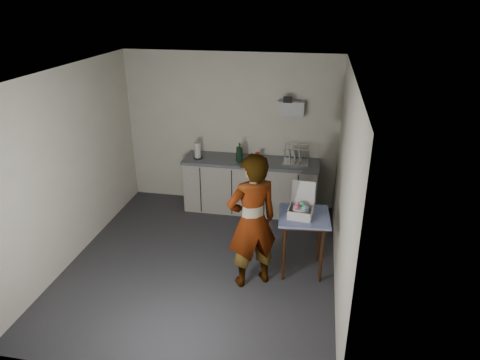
% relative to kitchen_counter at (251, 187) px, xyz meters
% --- Properties ---
extents(ground, '(4.00, 4.00, 0.00)m').
position_rel_kitchen_counter_xyz_m(ground, '(-0.40, -1.70, -0.43)').
color(ground, '#2A2A2F').
rests_on(ground, ground).
extents(wall_back, '(3.60, 0.02, 2.60)m').
position_rel_kitchen_counter_xyz_m(wall_back, '(-0.40, 0.29, 0.87)').
color(wall_back, beige).
rests_on(wall_back, ground).
extents(wall_right, '(0.02, 4.00, 2.60)m').
position_rel_kitchen_counter_xyz_m(wall_right, '(1.39, -1.70, 0.87)').
color(wall_right, beige).
rests_on(wall_right, ground).
extents(wall_left, '(0.02, 4.00, 2.60)m').
position_rel_kitchen_counter_xyz_m(wall_left, '(-2.19, -1.70, 0.87)').
color(wall_left, beige).
rests_on(wall_left, ground).
extents(ceiling, '(3.60, 4.00, 0.01)m').
position_rel_kitchen_counter_xyz_m(ceiling, '(-0.40, -1.70, 2.17)').
color(ceiling, silver).
rests_on(ceiling, wall_back).
extents(kitchen_counter, '(2.24, 0.62, 0.91)m').
position_rel_kitchen_counter_xyz_m(kitchen_counter, '(0.00, 0.00, 0.00)').
color(kitchen_counter, black).
rests_on(kitchen_counter, ground).
extents(wall_shelf, '(0.42, 0.18, 0.37)m').
position_rel_kitchen_counter_xyz_m(wall_shelf, '(0.60, 0.22, 1.32)').
color(wall_shelf, silver).
rests_on(wall_shelf, ground).
extents(side_table, '(0.69, 0.69, 0.83)m').
position_rel_kitchen_counter_xyz_m(side_table, '(0.95, -1.61, 0.30)').
color(side_table, '#321A0B').
rests_on(side_table, ground).
extents(standing_man, '(0.77, 0.70, 1.77)m').
position_rel_kitchen_counter_xyz_m(standing_man, '(0.34, -1.99, 0.46)').
color(standing_man, '#B2A593').
rests_on(standing_man, ground).
extents(soap_bottle, '(0.17, 0.17, 0.32)m').
position_rel_kitchen_counter_xyz_m(soap_bottle, '(-0.18, -0.10, 0.64)').
color(soap_bottle, black).
rests_on(soap_bottle, kitchen_counter).
extents(soda_can, '(0.07, 0.07, 0.14)m').
position_rel_kitchen_counter_xyz_m(soda_can, '(0.11, 0.00, 0.55)').
color(soda_can, red).
rests_on(soda_can, kitchen_counter).
extents(dark_bottle, '(0.06, 0.06, 0.21)m').
position_rel_kitchen_counter_xyz_m(dark_bottle, '(-0.22, 0.01, 0.59)').
color(dark_bottle, black).
rests_on(dark_bottle, kitchen_counter).
extents(paper_towel, '(0.15, 0.15, 0.27)m').
position_rel_kitchen_counter_xyz_m(paper_towel, '(-0.89, -0.07, 0.61)').
color(paper_towel, black).
rests_on(paper_towel, kitchen_counter).
extents(dish_rack, '(0.41, 0.31, 0.29)m').
position_rel_kitchen_counter_xyz_m(dish_rack, '(0.72, 0.01, 0.55)').
color(dish_rack, silver).
rests_on(dish_rack, kitchen_counter).
extents(bakery_box, '(0.33, 0.34, 0.42)m').
position_rel_kitchen_counter_xyz_m(bakery_box, '(0.90, -1.62, 0.50)').
color(bakery_box, silver).
rests_on(bakery_box, side_table).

